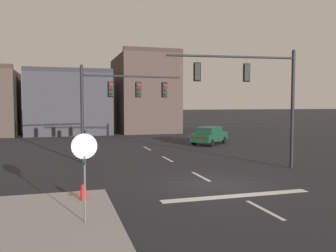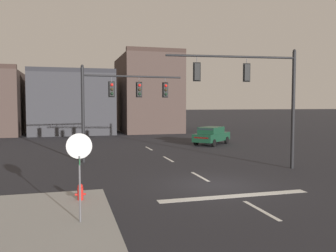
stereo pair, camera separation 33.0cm
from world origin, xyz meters
name	(u,v)px [view 2 (the right image)]	position (x,y,z in m)	size (l,w,h in m)	color
ground_plane	(215,185)	(0.00, 0.00, 0.00)	(400.00, 400.00, 0.00)	#232328
sidewalk_near_corner	(29,228)	(-7.58, -4.00, 0.07)	(5.00, 8.00, 0.15)	gray
stop_bar_paint	(235,196)	(0.00, -2.00, 0.00)	(6.40, 0.50, 0.01)	silver
lane_centreline	(200,177)	(0.00, 2.00, 0.00)	(0.16, 26.40, 0.01)	silver
signal_mast_near_side	(258,87)	(3.77, 2.99, 4.63)	(7.41, 0.93, 6.77)	black
signal_mast_far_side	(117,97)	(-3.33, 8.30, 4.17)	(6.65, 0.58, 6.15)	black
stop_sign	(79,156)	(-6.12, -4.03, 2.14)	(0.76, 0.64, 2.83)	#56565B
car_lot_nearside	(212,135)	(6.12, 15.25, 0.86)	(4.45, 4.32, 1.61)	#143D28
fire_hydrant	(80,195)	(-6.03, -1.47, 0.33)	(0.40, 0.30, 0.75)	red
building_row	(88,99)	(-3.94, 31.92, 4.27)	(27.07, 11.61, 10.45)	#473833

